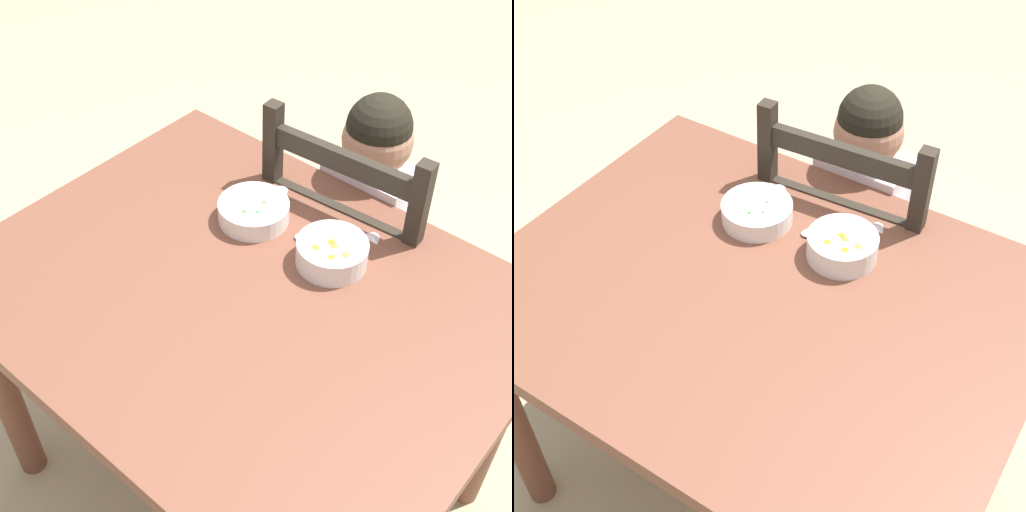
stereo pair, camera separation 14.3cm
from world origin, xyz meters
TOP-DOWN VIEW (x-y plane):
  - ground_plane at (0.00, 0.00)m, footprint 8.00×8.00m
  - dining_table at (0.00, 0.00)m, footprint 1.11×0.87m
  - dining_chair at (-0.02, 0.48)m, footprint 0.45×0.45m
  - child_figure at (-0.02, 0.48)m, footprint 0.32×0.31m
  - bowl_of_peas at (-0.13, 0.18)m, footprint 0.16×0.16m
  - bowl_of_carrots at (0.09, 0.18)m, footprint 0.15×0.15m
  - spoon at (0.01, 0.22)m, footprint 0.11×0.11m

SIDE VIEW (x-z plane):
  - ground_plane at x=0.00m, z-range 0.00..0.00m
  - dining_chair at x=-0.02m, z-range -0.02..0.95m
  - dining_table at x=0.00m, z-range 0.26..1.01m
  - child_figure at x=-0.02m, z-range 0.16..1.13m
  - spoon at x=0.01m, z-range 0.75..0.76m
  - bowl_of_peas at x=-0.13m, z-range 0.76..0.80m
  - bowl_of_carrots at x=0.09m, z-range 0.76..0.81m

